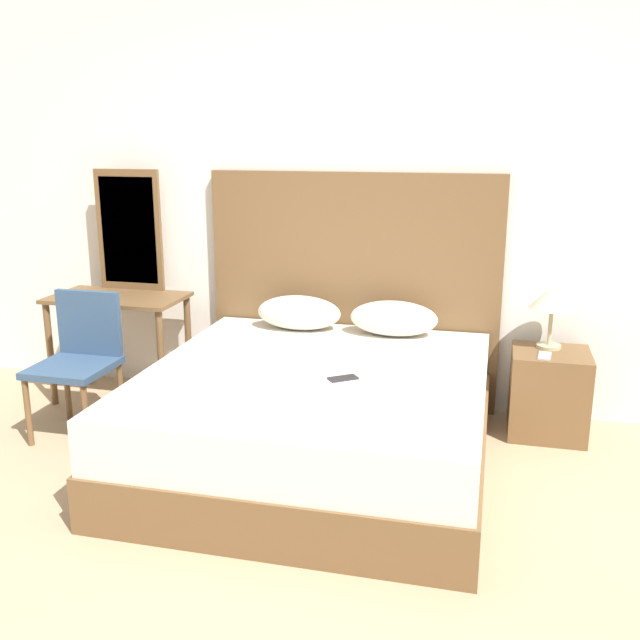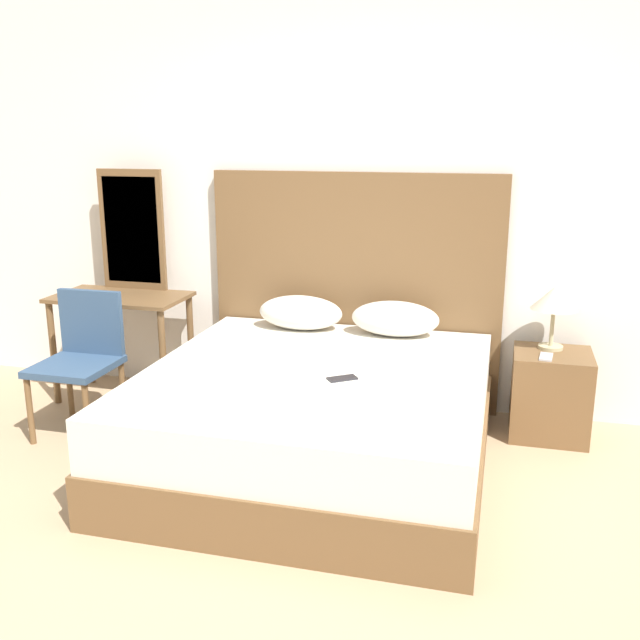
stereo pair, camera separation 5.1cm
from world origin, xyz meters
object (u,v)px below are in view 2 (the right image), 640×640
at_px(phone_on_nightstand, 546,357).
at_px(vanity_desk, 121,314).
at_px(nightstand, 550,394).
at_px(chair, 82,353).
at_px(phone_on_bed, 342,378).
at_px(table_lamp, 554,300).
at_px(bed, 316,418).

distance_m(phone_on_nightstand, vanity_desk, 2.73).
height_order(nightstand, chair, chair).
xyz_separation_m(phone_on_bed, phone_on_nightstand, (1.03, 0.74, -0.03)).
bearing_deg(chair, phone_on_bed, -7.79).
relative_size(phone_on_bed, chair, 0.19).
relative_size(table_lamp, phone_on_nightstand, 2.43).
bearing_deg(phone_on_bed, bed, 147.51).
xyz_separation_m(nightstand, table_lamp, (-0.02, 0.08, 0.56)).
distance_m(bed, chair, 1.51).
relative_size(phone_on_bed, table_lamp, 0.43).
relative_size(phone_on_nightstand, chair, 0.19).
xyz_separation_m(nightstand, chair, (-2.74, -0.62, 0.23)).
bearing_deg(vanity_desk, phone_on_bed, -24.31).
height_order(nightstand, phone_on_nightstand, phone_on_nightstand).
bearing_deg(table_lamp, vanity_desk, -176.57).
relative_size(phone_on_nightstand, vanity_desk, 0.18).
height_order(vanity_desk, chair, chair).
bearing_deg(bed, nightstand, 30.57).
bearing_deg(table_lamp, nightstand, -79.75).
distance_m(nightstand, table_lamp, 0.56).
distance_m(table_lamp, chair, 2.83).
distance_m(table_lamp, vanity_desk, 2.77).
bearing_deg(nightstand, bed, -149.43).
xyz_separation_m(table_lamp, vanity_desk, (-2.76, -0.17, -0.23)).
bearing_deg(chair, nightstand, 12.78).
xyz_separation_m(bed, chair, (-1.49, 0.12, 0.22)).
bearing_deg(phone_on_nightstand, chair, -169.15).
bearing_deg(phone_on_nightstand, phone_on_bed, -144.25).
height_order(phone_on_nightstand, chair, chair).
height_order(bed, nightstand, bed).
bearing_deg(vanity_desk, phone_on_nightstand, -0.52).
height_order(phone_on_nightstand, vanity_desk, vanity_desk).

